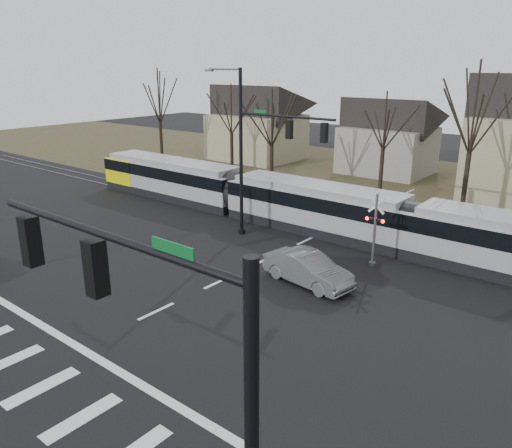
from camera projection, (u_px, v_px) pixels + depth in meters
The scene contains 14 objects.
ground at pixel (118, 329), 20.44m from camera, with size 140.00×140.00×0.00m, color black.
grass_verge at pixel (419, 187), 44.17m from camera, with size 140.00×28.00×0.01m, color #38331E.
crosswalk at pixel (24, 374), 17.47m from camera, with size 27.00×2.60×0.01m.
stop_line at pixel (79, 348), 19.10m from camera, with size 28.00×0.35×0.01m, color silver.
lane_dashes at pixel (324, 232), 32.30m from camera, with size 0.18×30.00×0.01m.
rail_pair at pixel (322, 233), 32.15m from camera, with size 90.00×1.52×0.06m.
tram at pixel (314, 205), 32.26m from camera, with size 40.88×3.04×3.10m.
sedan at pixel (308, 269), 24.50m from camera, with size 4.97×2.34×1.58m, color #595E62.
signal_pole_near_right at pixel (165, 388), 8.37m from camera, with size 6.72×0.44×8.00m.
signal_pole_far at pixel (261, 147), 29.41m from camera, with size 9.28×0.44×10.20m.
rail_crossing_signal at pixel (374, 233), 26.37m from camera, with size 1.08×0.36×4.00m.
tree_row at pixel (420, 140), 37.01m from camera, with size 59.20×7.20×10.00m.
house_a at pixel (257, 119), 56.25m from camera, with size 9.72×8.64×8.60m.
house_b at pixel (389, 133), 48.92m from camera, with size 8.64×7.56×7.65m.
Camera 1 is at (15.78, -10.59, 10.34)m, focal length 35.00 mm.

